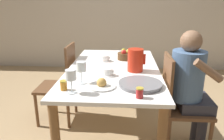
# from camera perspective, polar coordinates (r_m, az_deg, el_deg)

# --- Properties ---
(ground_plane) EXTENTS (20.00, 20.00, 0.00)m
(ground_plane) POSITION_cam_1_polar(r_m,az_deg,el_deg) (2.53, 0.36, -16.32)
(ground_plane) COLOR tan
(wall_back) EXTENTS (10.00, 0.06, 2.60)m
(wall_back) POSITION_cam_1_polar(r_m,az_deg,el_deg) (4.63, 2.28, 16.27)
(wall_back) COLOR beige
(wall_back) RESTS_ON ground_plane
(dining_table) EXTENTS (0.89, 1.60, 0.77)m
(dining_table) POSITION_cam_1_polar(r_m,az_deg,el_deg) (2.23, 0.39, -2.12)
(dining_table) COLOR white
(dining_table) RESTS_ON ground_plane
(chair_person_side) EXTENTS (0.42, 0.42, 0.94)m
(chair_person_side) POSITION_cam_1_polar(r_m,az_deg,el_deg) (2.18, 16.97, -8.09)
(chair_person_side) COLOR brown
(chair_person_side) RESTS_ON ground_plane
(chair_opposite) EXTENTS (0.42, 0.42, 0.94)m
(chair_opposite) POSITION_cam_1_polar(r_m,az_deg,el_deg) (2.65, -12.96, -3.12)
(chair_opposite) COLOR brown
(chair_opposite) RESTS_ON ground_plane
(person_seated) EXTENTS (0.39, 0.41, 1.17)m
(person_seated) POSITION_cam_1_polar(r_m,az_deg,el_deg) (2.14, 19.80, -3.14)
(person_seated) COLOR #33333D
(person_seated) RESTS_ON ground_plane
(red_pitcher) EXTENTS (0.17, 0.15, 0.21)m
(red_pitcher) POSITION_cam_1_polar(r_m,az_deg,el_deg) (2.06, 6.14, 2.60)
(red_pitcher) COLOR red
(red_pitcher) RESTS_ON dining_table
(wine_glass_water) EXTENTS (0.08, 0.08, 0.18)m
(wine_glass_water) POSITION_cam_1_polar(r_m,az_deg,el_deg) (1.75, -8.04, 0.66)
(wine_glass_water) COLOR white
(wine_glass_water) RESTS_ON dining_table
(wine_glass_juice) EXTENTS (0.08, 0.08, 0.17)m
(wine_glass_juice) POSITION_cam_1_polar(r_m,az_deg,el_deg) (1.58, -10.68, -1.59)
(wine_glass_juice) COLOR white
(wine_glass_juice) RESTS_ON dining_table
(teacup_near_person) EXTENTS (0.15, 0.15, 0.06)m
(teacup_near_person) POSITION_cam_1_polar(r_m,az_deg,el_deg) (1.95, -1.19, -0.69)
(teacup_near_person) COLOR white
(teacup_near_person) RESTS_ON dining_table
(teacup_across) EXTENTS (0.15, 0.15, 0.06)m
(teacup_across) POSITION_cam_1_polar(r_m,az_deg,el_deg) (2.42, -1.86, 2.95)
(teacup_across) COLOR white
(teacup_across) RESTS_ON dining_table
(serving_tray) EXTENTS (0.34, 0.34, 0.03)m
(serving_tray) POSITION_cam_1_polar(r_m,az_deg,el_deg) (1.73, 7.39, -3.68)
(serving_tray) COLOR gray
(serving_tray) RESTS_ON dining_table
(bread_plate) EXTENTS (0.22, 0.22, 0.08)m
(bread_plate) POSITION_cam_1_polar(r_m,az_deg,el_deg) (1.70, -2.74, -3.85)
(bread_plate) COLOR white
(bread_plate) RESTS_ON dining_table
(jam_jar_amber) EXTENTS (0.05, 0.05, 0.07)m
(jam_jar_amber) POSITION_cam_1_polar(r_m,az_deg,el_deg) (1.52, 7.24, -5.81)
(jam_jar_amber) COLOR #A81E1E
(jam_jar_amber) RESTS_ON dining_table
(jam_jar_red) EXTENTS (0.05, 0.05, 0.07)m
(jam_jar_red) POSITION_cam_1_polar(r_m,az_deg,el_deg) (1.67, -12.53, -3.80)
(jam_jar_red) COLOR #C67A1E
(jam_jar_red) RESTS_ON dining_table
(fruit_bowl) EXTENTS (0.17, 0.17, 0.12)m
(fruit_bowl) POSITION_cam_1_polar(r_m,az_deg,el_deg) (2.48, 3.45, 3.85)
(fruit_bowl) COLOR brown
(fruit_bowl) RESTS_ON dining_table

